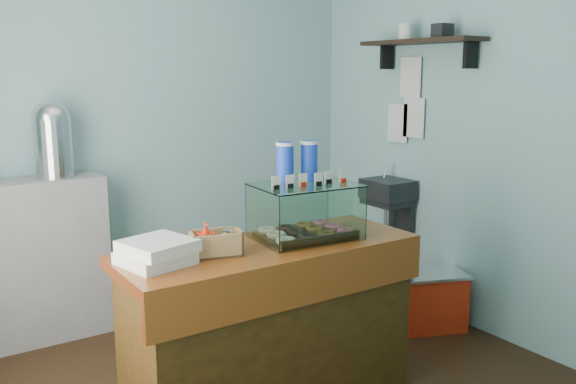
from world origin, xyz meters
TOP-DOWN VIEW (x-y plane):
  - ground at (0.00, 0.00)m, footprint 3.50×3.50m
  - room_shell at (0.03, 0.01)m, footprint 3.54×3.04m
  - counter at (0.00, -0.25)m, footprint 1.60×0.60m
  - back_shelf at (-0.90, 1.32)m, footprint 1.00×0.32m
  - display_case at (0.25, -0.20)m, footprint 0.57×0.44m
  - condiment_crate at (-0.32, -0.25)m, footprint 0.28×0.21m
  - pastry_boxes at (-0.61, -0.22)m, footprint 0.36×0.36m
  - coffee_urn at (-0.69, 1.32)m, footprint 0.28×0.28m
  - red_cooler at (1.49, -0.01)m, footprint 0.57×0.51m

SIDE VIEW (x-z plane):
  - ground at x=0.00m, z-range 0.00..0.00m
  - red_cooler at x=1.49m, z-range 0.00..0.41m
  - counter at x=0.00m, z-range 0.01..0.91m
  - back_shelf at x=-0.90m, z-range 0.00..1.10m
  - pastry_boxes at x=-0.61m, z-range 0.90..1.02m
  - condiment_crate at x=-0.32m, z-range 0.88..1.04m
  - display_case at x=0.25m, z-range 0.81..1.33m
  - coffee_urn at x=-0.69m, z-range 1.11..1.62m
  - room_shell at x=0.03m, z-range 0.30..3.12m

